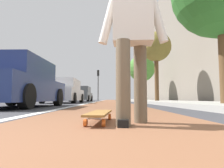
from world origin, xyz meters
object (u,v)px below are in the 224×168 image
at_px(skateboard, 99,114).
at_px(parked_car_far, 81,94).
at_px(skater_person, 132,32).
at_px(street_tree_far, 142,69).
at_px(parked_car_mid, 64,92).
at_px(traffic_light, 98,79).
at_px(street_tree_mid, 156,48).
at_px(parked_car_near, 17,84).

height_order(skateboard, parked_car_far, parked_car_far).
bearing_deg(skater_person, street_tree_far, -9.70).
distance_m(skateboard, skater_person, 0.92).
xyz_separation_m(parked_car_mid, traffic_light, (14.09, -1.24, 2.21)).
relative_size(parked_car_mid, traffic_light, 1.04).
relative_size(skater_person, traffic_light, 0.39).
bearing_deg(street_tree_mid, skateboard, 163.21).
relative_size(parked_car_mid, street_tree_far, 0.95).
relative_size(parked_car_mid, street_tree_mid, 0.90).
bearing_deg(parked_car_mid, skateboard, -164.29).
distance_m(traffic_light, street_tree_mid, 14.12).
relative_size(parked_car_near, parked_car_far, 0.97).
bearing_deg(skater_person, skateboard, 66.72).
bearing_deg(street_tree_far, parked_car_near, 155.29).
relative_size(street_tree_mid, street_tree_far, 1.05).
distance_m(skater_person, street_tree_mid, 11.70).
bearing_deg(street_tree_mid, parked_car_near, 139.19).
height_order(parked_car_near, parked_car_mid, parked_car_near).
bearing_deg(traffic_light, parked_car_far, 170.42).
bearing_deg(parked_car_near, street_tree_far, -24.71).
bearing_deg(street_tree_mid, street_tree_far, 0.00).
relative_size(skateboard, traffic_light, 0.20).
bearing_deg(parked_car_mid, street_tree_far, -41.09).
distance_m(parked_car_mid, parked_car_far, 7.00).
bearing_deg(parked_car_far, traffic_light, -9.58).
bearing_deg(skater_person, street_tree_mid, -14.90).
bearing_deg(traffic_light, parked_car_mid, 174.97).
xyz_separation_m(parked_car_far, street_tree_far, (-0.04, -6.02, 2.60)).
xyz_separation_m(parked_car_mid, street_tree_mid, (0.85, -6.07, 3.08)).
distance_m(skater_person, traffic_light, 24.36).
relative_size(traffic_light, street_tree_far, 0.91).
xyz_separation_m(traffic_light, street_tree_mid, (-13.24, -4.83, 0.87)).
bearing_deg(traffic_light, skater_person, -175.49).
bearing_deg(parked_car_near, skater_person, -142.18).
relative_size(parked_car_near, traffic_light, 0.98).
bearing_deg(parked_car_far, parked_car_near, -179.98).
bearing_deg(parked_car_mid, parked_car_far, -0.36).
distance_m(parked_car_far, traffic_light, 7.52).
bearing_deg(parked_car_far, parked_car_mid, 179.64).
bearing_deg(skateboard, parked_car_mid, 15.71).
xyz_separation_m(parked_car_mid, parked_car_far, (7.00, -0.04, -0.00)).
bearing_deg(skateboard, parked_car_near, 35.62).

